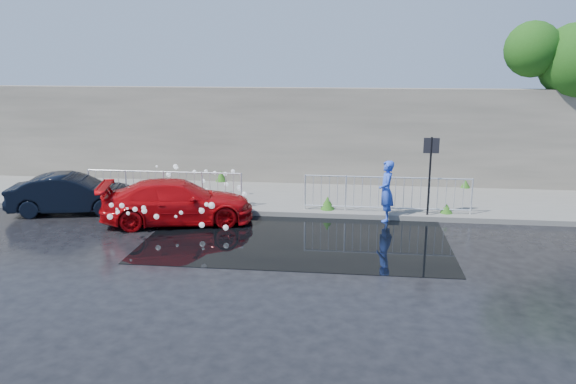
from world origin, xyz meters
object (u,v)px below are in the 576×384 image
Objects in this scene: sign_post at (430,163)px; dark_car at (72,194)px; red_car at (178,202)px; person at (386,191)px.

dark_car is (-10.92, -0.50, -1.11)m from sign_post.
red_car is 1.18× the size of dark_car.
sign_post is 1.38× the size of person.
sign_post is at bearing 96.63° from person.
red_car is 2.41× the size of person.
person is (6.07, 0.91, 0.27)m from red_car.
sign_post is 1.51m from person.
sign_post reaches higher than person.
sign_post is at bearing -99.62° from dark_car.
person is (9.67, 0.27, 0.30)m from dark_car.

